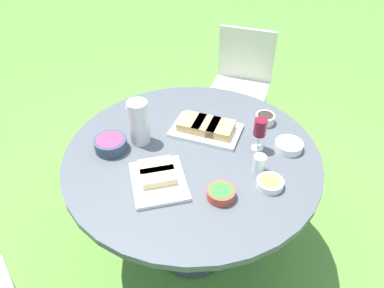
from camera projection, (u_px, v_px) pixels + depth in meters
name	position (u px, v px, depth m)	size (l,w,h in m)	color
ground_plane	(192.00, 245.00, 2.38)	(40.00, 40.00, 0.00)	#5B8C38
dining_table	(192.00, 168.00, 1.95)	(1.29, 1.29, 0.78)	#4C4C51
chair_near_left	(241.00, 78.00, 2.96)	(0.54, 0.53, 0.89)	beige
water_pitcher	(139.00, 122.00, 1.88)	(0.11, 0.10, 0.24)	silver
wine_glass	(260.00, 129.00, 1.83)	(0.06, 0.06, 0.18)	silver
platter_bread_main	(158.00, 177.00, 1.72)	(0.31, 0.35, 0.06)	white
platter_charcuterie	(206.00, 128.00, 2.00)	(0.41, 0.32, 0.07)	white
bowl_fries	(270.00, 183.00, 1.69)	(0.12, 0.12, 0.04)	white
bowl_salad	(221.00, 193.00, 1.64)	(0.13, 0.13, 0.05)	#B74733
bowl_olives	(265.00, 118.00, 2.06)	(0.11, 0.11, 0.05)	beige
bowl_dip_red	(111.00, 144.00, 1.88)	(0.16, 0.16, 0.07)	#334256
bowl_dip_cream	(289.00, 145.00, 1.89)	(0.14, 0.14, 0.04)	white
cup_water_near	(259.00, 164.00, 1.75)	(0.06, 0.06, 0.09)	silver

